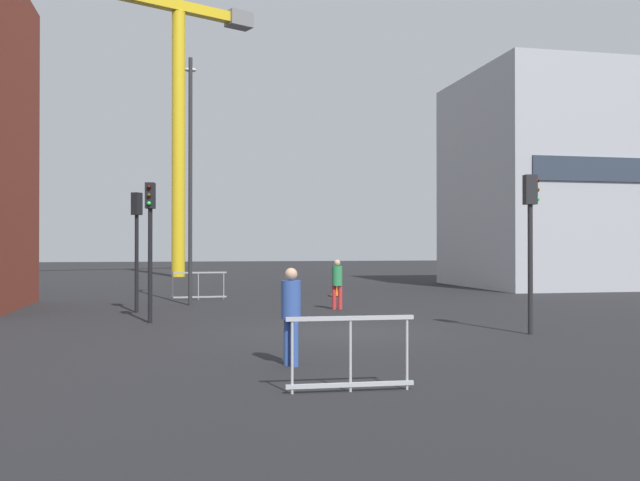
{
  "coord_description": "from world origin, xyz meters",
  "views": [
    {
      "loc": [
        -4.08,
        -16.46,
        2.08
      ],
      "look_at": [
        0.0,
        3.08,
        2.24
      ],
      "focal_mm": 39.0,
      "sensor_mm": 36.0,
      "label": 1
    }
  ],
  "objects_px": {
    "traffic_light_near": "(137,232)",
    "pedestrian_waiting": "(337,281)",
    "traffic_light_verge": "(530,227)",
    "streetlamp_tall": "(190,164)",
    "pedestrian_walking": "(291,309)",
    "construction_crane": "(174,89)",
    "traffic_cone_on_verge": "(335,291)",
    "traffic_light_corner": "(150,228)"
  },
  "relations": [
    {
      "from": "traffic_cone_on_verge",
      "to": "traffic_light_verge",
      "type": "bearing_deg",
      "value": -82.63
    },
    {
      "from": "traffic_light_verge",
      "to": "traffic_cone_on_verge",
      "type": "height_order",
      "value": "traffic_light_verge"
    },
    {
      "from": "construction_crane",
      "to": "pedestrian_walking",
      "type": "height_order",
      "value": "construction_crane"
    },
    {
      "from": "pedestrian_waiting",
      "to": "traffic_cone_on_verge",
      "type": "relative_size",
      "value": 3.18
    },
    {
      "from": "streetlamp_tall",
      "to": "traffic_cone_on_verge",
      "type": "distance_m",
      "value": 8.28
    },
    {
      "from": "pedestrian_walking",
      "to": "traffic_cone_on_verge",
      "type": "height_order",
      "value": "pedestrian_walking"
    },
    {
      "from": "pedestrian_walking",
      "to": "traffic_light_near",
      "type": "bearing_deg",
      "value": 106.62
    },
    {
      "from": "construction_crane",
      "to": "pedestrian_walking",
      "type": "xyz_separation_m",
      "value": [
        2.04,
        -36.34,
        -11.82
      ]
    },
    {
      "from": "traffic_light_corner",
      "to": "traffic_light_near",
      "type": "xyz_separation_m",
      "value": [
        -0.51,
        3.15,
        -0.02
      ]
    },
    {
      "from": "streetlamp_tall",
      "to": "traffic_light_verge",
      "type": "xyz_separation_m",
      "value": [
        7.69,
        -9.92,
        -2.44
      ]
    },
    {
      "from": "streetlamp_tall",
      "to": "traffic_light_verge",
      "type": "relative_size",
      "value": 2.32
    },
    {
      "from": "construction_crane",
      "to": "pedestrian_waiting",
      "type": "distance_m",
      "value": 29.08
    },
    {
      "from": "streetlamp_tall",
      "to": "traffic_light_corner",
      "type": "relative_size",
      "value": 2.3
    },
    {
      "from": "traffic_light_near",
      "to": "pedestrian_walking",
      "type": "distance_m",
      "value": 11.13
    },
    {
      "from": "construction_crane",
      "to": "streetlamp_tall",
      "type": "height_order",
      "value": "construction_crane"
    },
    {
      "from": "streetlamp_tall",
      "to": "traffic_light_near",
      "type": "relative_size",
      "value": 2.32
    },
    {
      "from": "traffic_light_verge",
      "to": "traffic_cone_on_verge",
      "type": "xyz_separation_m",
      "value": [
        -1.7,
        13.11,
        -2.31
      ]
    },
    {
      "from": "traffic_light_corner",
      "to": "traffic_light_near",
      "type": "height_order",
      "value": "traffic_light_corner"
    },
    {
      "from": "pedestrian_walking",
      "to": "traffic_cone_on_verge",
      "type": "distance_m",
      "value": 16.85
    },
    {
      "from": "construction_crane",
      "to": "pedestrian_waiting",
      "type": "height_order",
      "value": "construction_crane"
    },
    {
      "from": "streetlamp_tall",
      "to": "pedestrian_waiting",
      "type": "height_order",
      "value": "streetlamp_tall"
    },
    {
      "from": "streetlamp_tall",
      "to": "traffic_light_corner",
      "type": "height_order",
      "value": "streetlamp_tall"
    },
    {
      "from": "traffic_light_near",
      "to": "pedestrian_waiting",
      "type": "distance_m",
      "value": 6.6
    },
    {
      "from": "traffic_light_corner",
      "to": "traffic_cone_on_verge",
      "type": "relative_size",
      "value": 7.38
    },
    {
      "from": "traffic_light_corner",
      "to": "pedestrian_walking",
      "type": "height_order",
      "value": "traffic_light_corner"
    },
    {
      "from": "construction_crane",
      "to": "traffic_light_verge",
      "type": "bearing_deg",
      "value": -76.01
    },
    {
      "from": "traffic_light_verge",
      "to": "pedestrian_waiting",
      "type": "height_order",
      "value": "traffic_light_verge"
    },
    {
      "from": "traffic_light_near",
      "to": "traffic_light_verge",
      "type": "relative_size",
      "value": 1.0
    },
    {
      "from": "traffic_light_verge",
      "to": "traffic_light_near",
      "type": "bearing_deg",
      "value": 141.56
    },
    {
      "from": "streetlamp_tall",
      "to": "traffic_light_verge",
      "type": "distance_m",
      "value": 12.79
    },
    {
      "from": "pedestrian_waiting",
      "to": "traffic_light_verge",
      "type": "bearing_deg",
      "value": -67.53
    },
    {
      "from": "traffic_light_corner",
      "to": "traffic_cone_on_verge",
      "type": "distance_m",
      "value": 11.6
    },
    {
      "from": "streetlamp_tall",
      "to": "pedestrian_waiting",
      "type": "bearing_deg",
      "value": -29.77
    },
    {
      "from": "construction_crane",
      "to": "pedestrian_walking",
      "type": "distance_m",
      "value": 38.27
    },
    {
      "from": "traffic_light_verge",
      "to": "pedestrian_waiting",
      "type": "bearing_deg",
      "value": 112.47
    },
    {
      "from": "pedestrian_walking",
      "to": "traffic_cone_on_verge",
      "type": "xyz_separation_m",
      "value": [
        4.55,
        16.21,
        -0.75
      ]
    },
    {
      "from": "construction_crane",
      "to": "pedestrian_waiting",
      "type": "relative_size",
      "value": 11.65
    },
    {
      "from": "construction_crane",
      "to": "traffic_light_near",
      "type": "xyz_separation_m",
      "value": [
        -1.11,
        -25.79,
        -10.27
      ]
    },
    {
      "from": "traffic_light_near",
      "to": "pedestrian_waiting",
      "type": "bearing_deg",
      "value": -2.0
    },
    {
      "from": "pedestrian_walking",
      "to": "pedestrian_waiting",
      "type": "relative_size",
      "value": 1.04
    },
    {
      "from": "construction_crane",
      "to": "traffic_light_near",
      "type": "bearing_deg",
      "value": -92.46
    },
    {
      "from": "pedestrian_walking",
      "to": "pedestrian_waiting",
      "type": "height_order",
      "value": "pedestrian_walking"
    }
  ]
}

